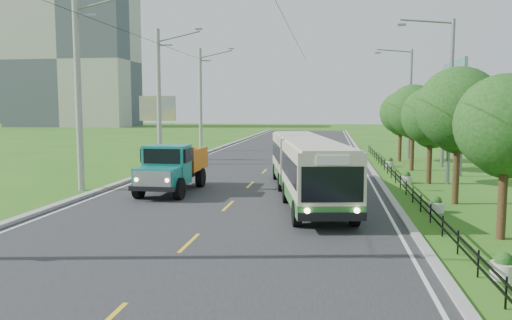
% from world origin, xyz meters
% --- Properties ---
extents(ground, '(240.00, 240.00, 0.00)m').
position_xyz_m(ground, '(0.00, 0.00, 0.00)').
color(ground, '#2D6718').
rests_on(ground, ground).
extents(road, '(14.00, 120.00, 0.02)m').
position_xyz_m(road, '(0.00, 20.00, 0.01)').
color(road, '#28282B').
rests_on(road, ground).
extents(curb_left, '(0.40, 120.00, 0.15)m').
position_xyz_m(curb_left, '(-7.20, 20.00, 0.07)').
color(curb_left, '#9E9E99').
rests_on(curb_left, ground).
extents(curb_right, '(0.30, 120.00, 0.10)m').
position_xyz_m(curb_right, '(7.15, 20.00, 0.05)').
color(curb_right, '#9E9E99').
rests_on(curb_right, ground).
extents(edge_line_left, '(0.12, 120.00, 0.00)m').
position_xyz_m(edge_line_left, '(-6.65, 20.00, 0.02)').
color(edge_line_left, silver).
rests_on(edge_line_left, road).
extents(edge_line_right, '(0.12, 120.00, 0.00)m').
position_xyz_m(edge_line_right, '(6.65, 20.00, 0.02)').
color(edge_line_right, silver).
rests_on(edge_line_right, road).
extents(centre_dash, '(0.12, 2.20, 0.00)m').
position_xyz_m(centre_dash, '(0.00, 0.00, 0.02)').
color(centre_dash, yellow).
rests_on(centre_dash, road).
extents(railing_right, '(0.04, 40.00, 0.60)m').
position_xyz_m(railing_right, '(8.00, 14.00, 0.30)').
color(railing_right, black).
rests_on(railing_right, ground).
extents(pole_near, '(3.51, 0.32, 10.00)m').
position_xyz_m(pole_near, '(-8.26, 9.00, 5.09)').
color(pole_near, gray).
rests_on(pole_near, ground).
extents(pole_mid, '(3.51, 0.32, 10.00)m').
position_xyz_m(pole_mid, '(-8.26, 21.00, 5.09)').
color(pole_mid, gray).
rests_on(pole_mid, ground).
extents(pole_far, '(3.51, 0.32, 10.00)m').
position_xyz_m(pole_far, '(-8.26, 33.00, 5.09)').
color(pole_far, gray).
rests_on(pole_far, ground).
extents(tree_second, '(3.18, 3.26, 5.30)m').
position_xyz_m(tree_second, '(9.86, 2.14, 3.52)').
color(tree_second, '#382314').
rests_on(tree_second, ground).
extents(tree_third, '(3.60, 3.62, 6.00)m').
position_xyz_m(tree_third, '(9.86, 8.14, 3.99)').
color(tree_third, '#382314').
rests_on(tree_third, ground).
extents(tree_fourth, '(3.24, 3.31, 5.40)m').
position_xyz_m(tree_fourth, '(9.86, 14.14, 3.59)').
color(tree_fourth, '#382314').
rests_on(tree_fourth, ground).
extents(tree_fifth, '(3.48, 3.52, 5.80)m').
position_xyz_m(tree_fifth, '(9.86, 20.14, 3.85)').
color(tree_fifth, '#382314').
rests_on(tree_fifth, ground).
extents(tree_back, '(3.30, 3.36, 5.50)m').
position_xyz_m(tree_back, '(9.86, 26.14, 3.65)').
color(tree_back, '#382314').
rests_on(tree_back, ground).
extents(streetlight_mid, '(3.02, 0.20, 9.07)m').
position_xyz_m(streetlight_mid, '(10.64, 14.00, 4.90)').
color(streetlight_mid, slate).
rests_on(streetlight_mid, ground).
extents(streetlight_far, '(3.02, 0.20, 9.07)m').
position_xyz_m(streetlight_far, '(10.64, 28.00, 4.90)').
color(streetlight_far, slate).
rests_on(streetlight_far, ground).
extents(planter_front, '(0.64, 0.64, 0.67)m').
position_xyz_m(planter_front, '(8.60, -2.00, 0.29)').
color(planter_front, silver).
rests_on(planter_front, ground).
extents(planter_near, '(0.64, 0.64, 0.67)m').
position_xyz_m(planter_near, '(8.60, 6.00, 0.29)').
color(planter_near, silver).
rests_on(planter_near, ground).
extents(planter_mid, '(0.64, 0.64, 0.67)m').
position_xyz_m(planter_mid, '(8.60, 14.00, 0.29)').
color(planter_mid, silver).
rests_on(planter_mid, ground).
extents(planter_far, '(0.64, 0.64, 0.67)m').
position_xyz_m(planter_far, '(8.60, 22.00, 0.29)').
color(planter_far, silver).
rests_on(planter_far, ground).
extents(billboard_left, '(3.00, 0.20, 5.20)m').
position_xyz_m(billboard_left, '(-9.50, 24.00, 3.87)').
color(billboard_left, slate).
rests_on(billboard_left, ground).
extents(billboard_right, '(0.24, 6.00, 7.30)m').
position_xyz_m(billboard_right, '(12.30, 20.00, 5.34)').
color(billboard_right, slate).
rests_on(billboard_right, ground).
extents(apartment_near, '(28.00, 14.00, 30.00)m').
position_xyz_m(apartment_near, '(-55.00, 95.00, 15.00)').
color(apartment_near, '#B7B2A3').
rests_on(apartment_near, ground).
extents(apartment_far, '(24.00, 14.00, 26.00)m').
position_xyz_m(apartment_far, '(-80.00, 120.00, 13.00)').
color(apartment_far, '#B7B2A3').
rests_on(apartment_far, ground).
extents(bus, '(4.68, 14.37, 2.74)m').
position_xyz_m(bus, '(3.19, 8.61, 1.65)').
color(bus, '#2F752F').
rests_on(bus, ground).
extents(dump_truck, '(2.32, 5.80, 2.42)m').
position_xyz_m(dump_truck, '(-3.50, 9.17, 1.37)').
color(dump_truck, '#157F77').
rests_on(dump_truck, ground).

